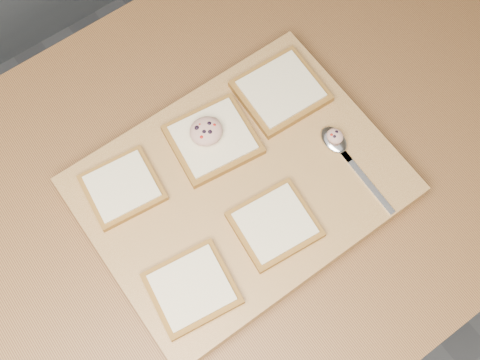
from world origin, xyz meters
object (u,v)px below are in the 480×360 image
at_px(cutting_board, 240,188).
at_px(bread_far_center, 213,139).
at_px(spoon, 339,146).
at_px(tuna_salad_dollop, 206,131).

xyz_separation_m(cutting_board, bread_far_center, (0.01, 0.08, 0.03)).
relative_size(cutting_board, bread_far_center, 3.33).
bearing_deg(spoon, bread_far_center, 141.54).
bearing_deg(spoon, cutting_board, 165.87).
distance_m(bread_far_center, spoon, 0.20).
xyz_separation_m(bread_far_center, spoon, (0.16, -0.13, -0.00)).
height_order(bread_far_center, spoon, bread_far_center).
xyz_separation_m(cutting_board, spoon, (0.17, -0.04, 0.02)).
distance_m(cutting_board, spoon, 0.17).
distance_m(bread_far_center, tuna_salad_dollop, 0.02).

